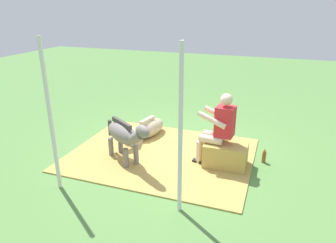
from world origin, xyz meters
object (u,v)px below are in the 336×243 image
Objects in this scene: person_seated at (218,127)px; pony_standing at (125,135)px; hay_bale at (226,155)px; tent_pole_right at (50,118)px; pony_lying at (147,129)px; soda_bottle at (264,156)px; tent_pole_left at (180,134)px.

pony_standing is at bearing 17.19° from person_seated.
tent_pole_right is at bearing 33.88° from hay_bale.
pony_lying is at bearing -103.09° from tent_pole_right.
hay_bale is 0.55× the size of person_seated.
person_seated is 0.57× the size of tent_pole_right.
soda_bottle is at bearing -146.91° from tent_pole_right.
person_seated reaches higher than hay_bale.
pony_standing is 1.19m from pony_lying.
hay_bale is 2.71× the size of soda_bottle.
pony_lying reaches higher than soda_bottle.
pony_standing reaches higher than soda_bottle.
pony_standing is 2.50m from soda_bottle.
hay_bale is at bearing 30.06° from soda_bottle.
pony_standing is at bearing 15.29° from hay_bale.
tent_pole_left is (0.21, 1.46, 0.43)m from person_seated.
hay_bale reaches higher than pony_lying.
tent_pole_right reaches higher than pony_standing.
pony_lying is at bearing -85.82° from pony_standing.
soda_bottle is 2.31m from tent_pole_left.
soda_bottle is (-0.79, -0.35, -0.59)m from person_seated.
pony_lying is at bearing -56.47° from tent_pole_left.
hay_bale is 0.61× the size of pony_standing.
pony_standing is at bearing -36.72° from tent_pole_left.
person_seated is 4.92× the size of soda_bottle.
pony_lying is 0.59× the size of tent_pole_left.
hay_bale is at bearing -146.12° from tent_pole_right.
tent_pole_left is (-1.41, 2.12, 0.95)m from pony_lying.
pony_standing is at bearing 19.59° from soda_bottle.
soda_bottle is (-2.41, 0.31, -0.06)m from pony_lying.
tent_pole_right is (0.51, 2.21, 0.95)m from pony_lying.
person_seated is 1.62m from pony_standing.
person_seated is (0.16, -0.01, 0.50)m from hay_bale.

